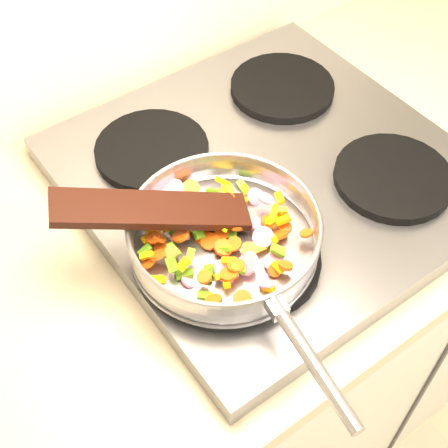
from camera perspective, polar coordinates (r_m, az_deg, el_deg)
cooktop at (r=1.04m, az=4.16°, el=4.47°), size 0.60×0.60×0.04m
grate_fl at (r=0.90m, az=2.83°, el=-3.35°), size 0.19×0.19×0.02m
grate_fr at (r=1.04m, az=15.21°, el=4.14°), size 0.19×0.19×0.02m
grate_bl at (r=1.05m, az=-6.61°, el=6.74°), size 0.19×0.19×0.02m
grate_br at (r=1.17m, az=5.35°, el=12.33°), size 0.19×0.19×0.02m
saute_pan at (r=0.87m, az=0.08°, el=-0.95°), size 0.31×0.48×0.06m
vegetable_heap at (r=0.89m, az=-0.75°, el=-0.80°), size 0.25×0.26×0.05m
wooden_spatula at (r=0.87m, az=-6.54°, el=1.30°), size 0.27×0.17×0.09m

